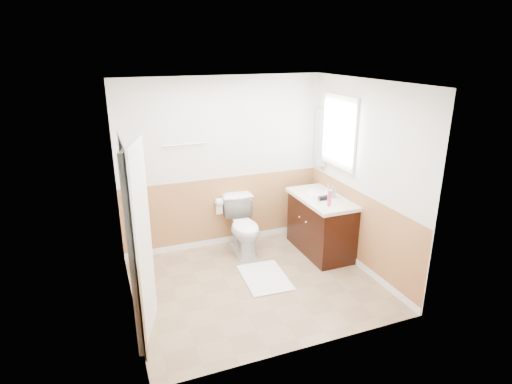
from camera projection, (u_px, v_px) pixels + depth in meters
name	position (u px, v px, depth m)	size (l,w,h in m)	color
floor	(256.00, 284.00, 5.37)	(3.00, 3.00, 0.00)	#8C7051
ceiling	(256.00, 82.00, 4.55)	(3.00, 3.00, 0.00)	white
wall_back	(223.00, 164.00, 6.10)	(3.00, 3.00, 0.00)	silver
wall_front	(308.00, 235.00, 3.82)	(3.00, 3.00, 0.00)	silver
wall_left	(124.00, 208.00, 4.44)	(3.00, 3.00, 0.00)	silver
wall_right	(363.00, 178.00, 5.48)	(3.00, 3.00, 0.00)	silver
wainscot_back	(225.00, 212.00, 6.34)	(3.00, 3.00, 0.00)	#B97E4A
wainscot_front	(304.00, 305.00, 4.07)	(3.00, 3.00, 0.00)	#B97E4A
wainscot_left	(132.00, 271.00, 4.69)	(2.60, 2.60, 0.00)	#B97E4A
wainscot_right	(358.00, 231.00, 5.72)	(2.60, 2.60, 0.00)	#B97E4A
toilet	(244.00, 227.00, 6.08)	(0.45, 0.79, 0.81)	white
bath_mat	(265.00, 278.00, 5.50)	(0.55, 0.80, 0.02)	white
vanity_cabinet	(321.00, 226.00, 6.11)	(0.55, 1.10, 0.80)	black
vanity_knob_left	(306.00, 222.00, 5.87)	(0.03, 0.03, 0.03)	silver
vanity_knob_right	(299.00, 217.00, 6.04)	(0.03, 0.03, 0.03)	#BDBCC3
countertop	(322.00, 199.00, 5.96)	(0.60, 1.15, 0.05)	white
sink_basin	(317.00, 193.00, 6.09)	(0.36, 0.36, 0.02)	white
faucet	(328.00, 188.00, 6.13)	(0.02, 0.02, 0.14)	silver
lotion_bottle	(329.00, 198.00, 5.59)	(0.05, 0.05, 0.22)	#DF396C
soap_dispenser	(332.00, 192.00, 5.92)	(0.08, 0.08, 0.17)	#919CA4
hair_dryer_body	(324.00, 198.00, 5.83)	(0.07, 0.07, 0.14)	black
hair_dryer_handle	(321.00, 200.00, 5.84)	(0.03, 0.03, 0.07)	black
mirror_panel	(320.00, 139.00, 6.34)	(0.02, 0.35, 0.90)	silver
window_frame	(339.00, 132.00, 5.82)	(0.04, 0.80, 1.00)	white
window_glass	(340.00, 132.00, 5.82)	(0.01, 0.70, 0.90)	white
door	(141.00, 244.00, 4.16)	(0.05, 0.80, 2.04)	white
door_frame	(133.00, 245.00, 4.13)	(0.02, 0.92, 2.10)	white
door_knob	(143.00, 236.00, 4.49)	(0.06, 0.06, 0.06)	silver
towel_bar	(185.00, 144.00, 5.75)	(0.02, 0.02, 0.62)	silver
tp_holder_bar	(219.00, 202.00, 6.19)	(0.02, 0.02, 0.14)	silver
tp_roll	(219.00, 202.00, 6.19)	(0.11, 0.11, 0.10)	white
tp_sheet	(219.00, 209.00, 6.22)	(0.10, 0.01, 0.16)	white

